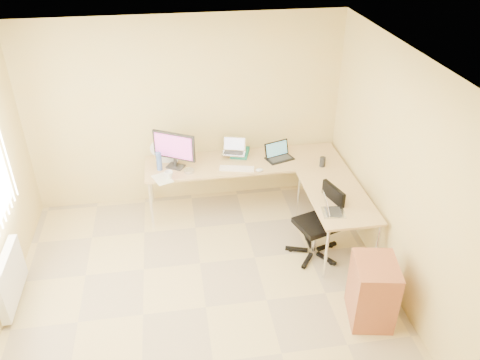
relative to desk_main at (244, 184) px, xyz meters
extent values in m
plane|color=tan|center=(-0.72, -1.85, -0.36)|extent=(4.50, 4.50, 0.00)
plane|color=white|center=(-0.72, -1.85, 2.24)|extent=(4.50, 4.50, 0.00)
plane|color=#DFBF67|center=(-0.72, 0.40, 0.93)|extent=(4.50, 0.00, 4.50)
plane|color=#DFBF67|center=(1.38, -1.85, 0.93)|extent=(0.00, 4.50, 4.50)
cube|color=tan|center=(0.00, 0.00, 0.00)|extent=(2.65, 0.70, 0.73)
cube|color=tan|center=(0.98, -1.00, 0.00)|extent=(0.70, 1.30, 0.73)
cube|color=#282626|center=(-0.92, -0.02, 0.62)|extent=(0.60, 0.45, 0.50)
cube|color=#126553|center=(-0.02, 0.20, 0.39)|extent=(0.31, 0.36, 0.05)
cube|color=silver|center=(-0.12, 0.15, 0.52)|extent=(0.37, 0.32, 0.20)
cube|color=black|center=(0.48, -0.02, 0.48)|extent=(0.42, 0.37, 0.23)
cube|color=white|center=(-0.13, -0.20, 0.38)|extent=(0.47, 0.23, 0.02)
ellipsoid|color=silver|center=(0.15, -0.30, 0.38)|extent=(0.12, 0.10, 0.04)
imported|color=white|center=(-1.01, -0.30, 0.42)|extent=(0.11, 0.11, 0.10)
cylinder|color=silver|center=(-0.75, -0.18, 0.38)|extent=(0.18, 0.18, 0.03)
cylinder|color=#435FA3|center=(-1.13, -0.05, 0.49)|extent=(0.08, 0.08, 0.25)
cube|color=silver|center=(-1.10, -0.30, 0.37)|extent=(0.29, 0.34, 0.01)
cube|color=white|center=(-0.99, 0.20, 0.41)|extent=(0.25, 0.19, 0.09)
cylinder|color=white|center=(-1.13, 0.20, 0.50)|extent=(0.26, 0.26, 0.28)
cylinder|color=#252525|center=(1.00, -0.30, 0.43)|extent=(0.09, 0.09, 0.13)
cube|color=silver|center=(0.80, -1.35, 0.46)|extent=(0.32, 0.27, 0.20)
cube|color=black|center=(0.68, -1.16, 0.14)|extent=(0.70, 0.70, 0.93)
cube|color=#A27430|center=(0.96, -2.24, -0.01)|extent=(0.51, 0.59, 0.72)
cube|color=white|center=(-2.75, -1.45, -0.02)|extent=(0.09, 0.80, 0.55)
camera|label=1|loc=(-0.94, -5.60, 3.53)|focal=36.09mm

